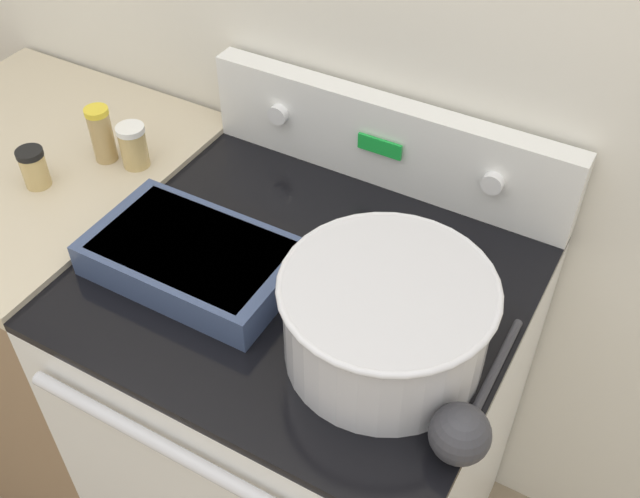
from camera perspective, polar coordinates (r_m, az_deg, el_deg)
kitchen_wall at (r=1.37m, az=6.94°, el=18.14°), size 8.00×0.05×2.50m
stove_range at (r=1.65m, az=-0.92°, el=-13.17°), size 0.75×0.71×0.90m
control_panel at (r=1.45m, az=5.11°, el=8.13°), size 0.75×0.07×0.18m
side_counter at (r=1.96m, az=-18.70°, el=-4.07°), size 0.63×0.68×0.92m
mixing_bowl at (r=1.12m, az=5.06°, el=-5.11°), size 0.33×0.33×0.16m
casserole_dish at (r=1.30m, az=-9.67°, el=-0.55°), size 0.36×0.22×0.06m
ladle at (r=1.07m, az=10.79°, el=-13.37°), size 0.09×0.31×0.09m
spice_jar_white_cap at (r=1.54m, az=-14.03°, el=7.64°), size 0.06×0.06×0.09m
spice_jar_yellow_cap at (r=1.56m, az=-16.31°, el=8.40°), size 0.05×0.05×0.12m
spice_jar_black_cap at (r=1.55m, az=-20.96°, el=5.81°), size 0.05×0.05×0.08m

